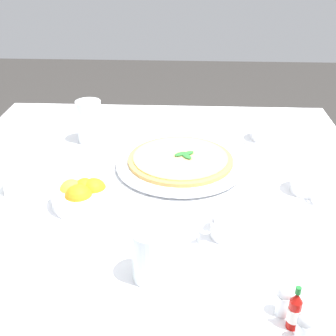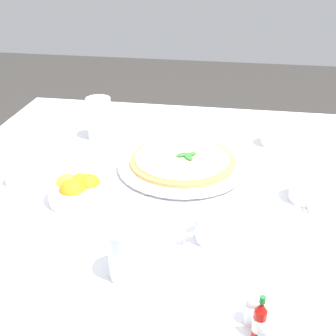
# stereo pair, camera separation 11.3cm
# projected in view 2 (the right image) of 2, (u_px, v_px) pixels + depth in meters

# --- Properties ---
(dining_table) EXTENTS (1.11, 1.11, 0.73)m
(dining_table) POSITION_uv_depth(u_px,v_px,m) (154.00, 225.00, 1.17)
(dining_table) COLOR white
(dining_table) RESTS_ON ground_plane
(pizza_plate) EXTENTS (0.34, 0.34, 0.02)m
(pizza_plate) POSITION_uv_depth(u_px,v_px,m) (182.00, 164.00, 1.17)
(pizza_plate) COLOR white
(pizza_plate) RESTS_ON dining_table
(pizza) EXTENTS (0.28, 0.28, 0.02)m
(pizza) POSITION_uv_depth(u_px,v_px,m) (182.00, 160.00, 1.16)
(pizza) COLOR tan
(pizza) RESTS_ON pizza_plate
(coffee_cup_near_left) EXTENTS (0.13, 0.13, 0.07)m
(coffee_cup_near_left) POSITION_uv_depth(u_px,v_px,m) (275.00, 137.00, 1.28)
(coffee_cup_near_left) COLOR white
(coffee_cup_near_left) RESTS_ON dining_table
(coffee_cup_left_edge) EXTENTS (0.13, 0.13, 0.07)m
(coffee_cup_left_edge) POSITION_uv_depth(u_px,v_px,m) (214.00, 229.00, 0.88)
(coffee_cup_left_edge) COLOR white
(coffee_cup_left_edge) RESTS_ON dining_table
(coffee_cup_back_corner) EXTENTS (0.13, 0.13, 0.07)m
(coffee_cup_back_corner) POSITION_uv_depth(u_px,v_px,m) (307.00, 191.00, 1.01)
(coffee_cup_back_corner) COLOR white
(coffee_cup_back_corner) RESTS_ON dining_table
(water_glass_near_right) EXTENTS (0.07, 0.07, 0.10)m
(water_glass_near_right) POSITION_uv_depth(u_px,v_px,m) (127.00, 254.00, 0.79)
(water_glass_near_right) COLOR white
(water_glass_near_right) RESTS_ON dining_table
(water_glass_right_edge) EXTENTS (0.07, 0.07, 0.12)m
(water_glass_right_edge) POSITION_uv_depth(u_px,v_px,m) (99.00, 121.00, 1.32)
(water_glass_right_edge) COLOR white
(water_glass_right_edge) RESTS_ON dining_table
(citrus_bowl) EXTENTS (0.15, 0.15, 0.07)m
(citrus_bowl) POSITION_uv_depth(u_px,v_px,m) (79.00, 189.00, 1.02)
(citrus_bowl) COLOR white
(citrus_bowl) RESTS_ON dining_table
(hot_sauce_bottle) EXTENTS (0.02, 0.02, 0.08)m
(hot_sauce_bottle) POSITION_uv_depth(u_px,v_px,m) (260.00, 321.00, 0.67)
(hot_sauce_bottle) COLOR #B7140F
(hot_sauce_bottle) RESTS_ON dining_table
(pepper_shaker) EXTENTS (0.03, 0.03, 0.06)m
(pepper_shaker) POSITION_uv_depth(u_px,v_px,m) (252.00, 310.00, 0.70)
(pepper_shaker) COLOR white
(pepper_shaker) RESTS_ON dining_table
(menu_card) EXTENTS (0.09, 0.01, 0.06)m
(menu_card) POSITION_uv_depth(u_px,v_px,m) (12.00, 168.00, 1.11)
(menu_card) COLOR white
(menu_card) RESTS_ON dining_table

